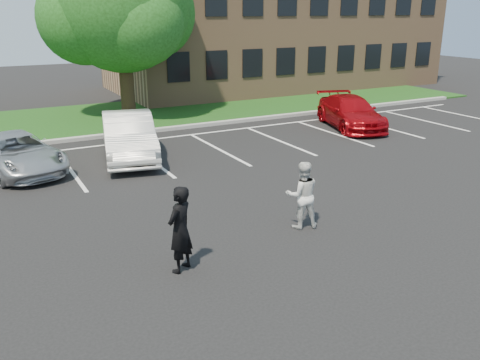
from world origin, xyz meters
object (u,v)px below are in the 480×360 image
car_white_sedan (129,136)px  car_red_compact (351,112)px  office_building (275,25)px  tree (123,5)px  car_silver_minivan (17,153)px  man_black_suit (180,229)px  man_white_shirt (302,195)px

car_white_sedan → car_red_compact: (10.41, 0.21, -0.11)m
car_red_compact → car_white_sedan: bearing=-161.3°
office_building → tree: tree is taller
tree → car_silver_minivan: tree is taller
tree → car_red_compact: bearing=-42.1°
tree → car_silver_minivan: (-6.01, -7.39, -4.71)m
man_black_suit → man_white_shirt: (3.46, 0.66, -0.07)m
office_building → car_silver_minivan: size_ratio=4.88×
car_silver_minivan → car_red_compact: car_red_compact is taller
car_silver_minivan → car_white_sedan: 3.76m
man_white_shirt → car_white_sedan: man_white_shirt is taller
man_black_suit → car_silver_minivan: 9.18m
office_building → car_silver_minivan: 23.00m
office_building → car_white_sedan: office_building is taller
office_building → man_white_shirt: bearing=-120.2°
man_white_shirt → car_white_sedan: 8.31m
man_white_shirt → car_red_compact: man_white_shirt is taller
man_black_suit → car_red_compact: man_black_suit is taller
tree → man_white_shirt: bearing=-91.1°
man_white_shirt → car_silver_minivan: size_ratio=0.37×
tree → man_white_shirt: tree is taller
office_building → man_black_suit: size_ratio=12.14×
office_building → car_white_sedan: 20.22m
tree → man_black_suit: (-3.78, -16.29, -4.43)m
car_silver_minivan → car_white_sedan: (3.75, -0.17, 0.18)m
man_white_shirt → car_red_compact: size_ratio=0.35×
office_building → man_white_shirt: office_building is taller
office_building → man_black_suit: office_building is taller
man_black_suit → car_red_compact: 14.90m
man_black_suit → car_white_sedan: (1.52, 8.73, -0.11)m
man_white_shirt → car_silver_minivan: man_white_shirt is taller
tree → man_black_suit: bearing=-103.1°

